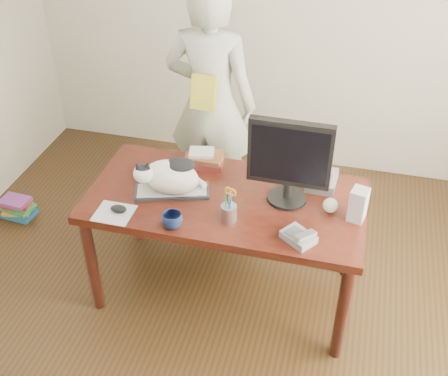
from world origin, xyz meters
TOP-DOWN VIEW (x-y plane):
  - room at (0.00, 0.00)m, footprint 4.50×4.50m
  - desk at (0.00, 0.68)m, footprint 1.60×0.80m
  - keyboard at (-0.31, 0.56)m, footprint 0.46×0.28m
  - cat at (-0.33, 0.55)m, footprint 0.41×0.30m
  - monitor at (0.34, 0.65)m, footprint 0.46×0.23m
  - pen_cup at (0.07, 0.40)m, footprint 0.11×0.11m
  - mousepad at (-0.57, 0.30)m, footprint 0.21×0.19m
  - mouse at (-0.55, 0.32)m, footprint 0.09×0.06m
  - coffee_mug at (-0.21, 0.27)m, footprint 0.14×0.14m
  - phone at (0.46, 0.33)m, footprint 0.21×0.20m
  - speaker at (0.74, 0.59)m, footprint 0.11×0.11m
  - baseball at (0.59, 0.62)m, footprint 0.08×0.08m
  - book_stack at (-0.22, 0.90)m, footprint 0.26×0.21m
  - calculator at (0.52, 0.86)m, footprint 0.18×0.23m
  - person at (-0.32, 1.45)m, footprint 0.66×0.45m
  - held_book at (-0.32, 1.28)m, footprint 0.17×0.11m
  - book_pile_b at (-1.72, 0.95)m, footprint 0.26×0.20m

SIDE VIEW (x-z plane):
  - book_pile_b at x=-1.72m, z-range 0.00..0.15m
  - desk at x=0.00m, z-range 0.23..0.98m
  - mousepad at x=-0.57m, z-range 0.75..0.75m
  - keyboard at x=-0.31m, z-range 0.75..0.78m
  - mouse at x=-0.55m, z-range 0.75..0.79m
  - phone at x=0.46m, z-range 0.74..0.81m
  - calculator at x=0.52m, z-range 0.75..0.82m
  - book_stack at x=-0.22m, z-range 0.74..0.83m
  - baseball at x=0.59m, z-range 0.75..0.83m
  - coffee_mug at x=-0.21m, z-range 0.75..0.84m
  - pen_cup at x=0.07m, z-range 0.70..0.92m
  - speaker at x=0.74m, z-range 0.75..0.94m
  - cat at x=-0.33m, z-range 0.75..0.99m
  - person at x=-0.32m, z-range 0.00..1.76m
  - monitor at x=0.34m, z-range 0.78..1.30m
  - held_book at x=-0.32m, z-range 0.93..1.17m
  - room at x=0.00m, z-range -0.90..3.60m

